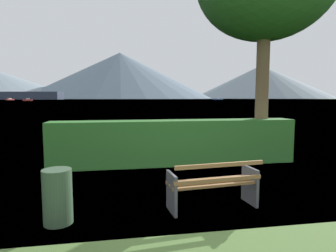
% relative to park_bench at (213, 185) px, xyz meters
% --- Properties ---
extents(ground_plane, '(1400.00, 1400.00, 0.00)m').
position_rel_park_bench_xyz_m(ground_plane, '(-0.01, 0.06, -0.42)').
color(ground_plane, '#4C6B33').
extents(water_surface, '(620.00, 620.00, 0.00)m').
position_rel_park_bench_xyz_m(water_surface, '(-0.01, 309.16, -0.42)').
color(water_surface, slate).
rests_on(water_surface, ground_plane).
extents(park_bench, '(1.63, 0.73, 0.87)m').
position_rel_park_bench_xyz_m(park_bench, '(0.00, 0.00, 0.00)').
color(park_bench, olive).
rests_on(park_bench, ground_plane).
extents(hedge_row, '(7.07, 0.75, 1.29)m').
position_rel_park_bench_xyz_m(hedge_row, '(-0.01, 3.38, 0.22)').
color(hedge_row, '#2D6B28').
rests_on(hedge_row, ground_plane).
extents(trash_bin, '(0.44, 0.44, 0.85)m').
position_rel_park_bench_xyz_m(trash_bin, '(-2.55, -0.17, 0.00)').
color(trash_bin, '#385138').
rests_on(trash_bin, ground_plane).
extents(cargo_ship_large, '(109.91, 40.57, 24.93)m').
position_rel_park_bench_xyz_m(cargo_ship_large, '(-123.17, 317.98, 6.55)').
color(cargo_ship_large, '#2D384C').
rests_on(cargo_ship_large, water_surface).
extents(fishing_boat_near, '(5.05, 7.12, 1.54)m').
position_rel_park_bench_xyz_m(fishing_boat_near, '(-87.02, 236.33, 0.14)').
color(fishing_boat_near, '#B2332D').
rests_on(fishing_boat_near, water_surface).
extents(sailboat_mid, '(9.07, 8.18, 1.66)m').
position_rel_park_bench_xyz_m(sailboat_mid, '(87.25, 245.97, 0.18)').
color(sailboat_mid, '#335693').
rests_on(sailboat_mid, water_surface).
extents(tender_far, '(5.52, 2.85, 1.67)m').
position_rel_park_bench_xyz_m(tender_far, '(-57.41, 181.50, 0.18)').
color(tender_far, '#B2332D').
rests_on(tender_far, water_surface).
extents(distant_hills, '(835.16, 360.95, 88.74)m').
position_rel_park_bench_xyz_m(distant_hills, '(47.79, 564.60, 37.85)').
color(distant_hills, gray).
rests_on(distant_hills, ground_plane).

